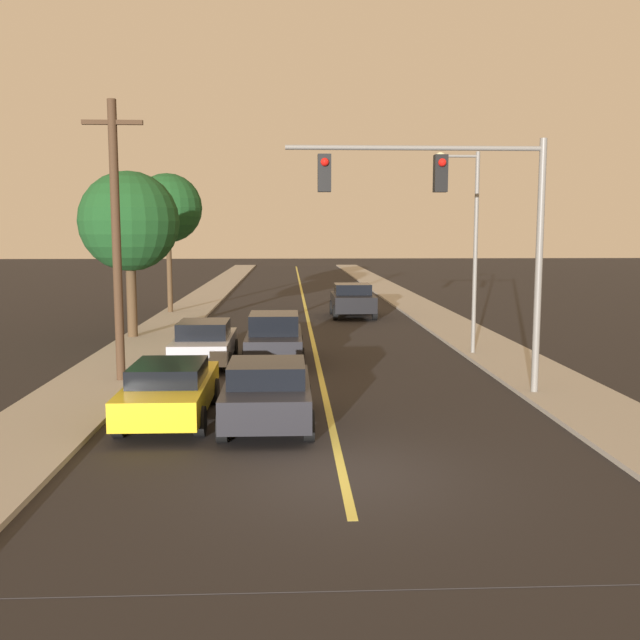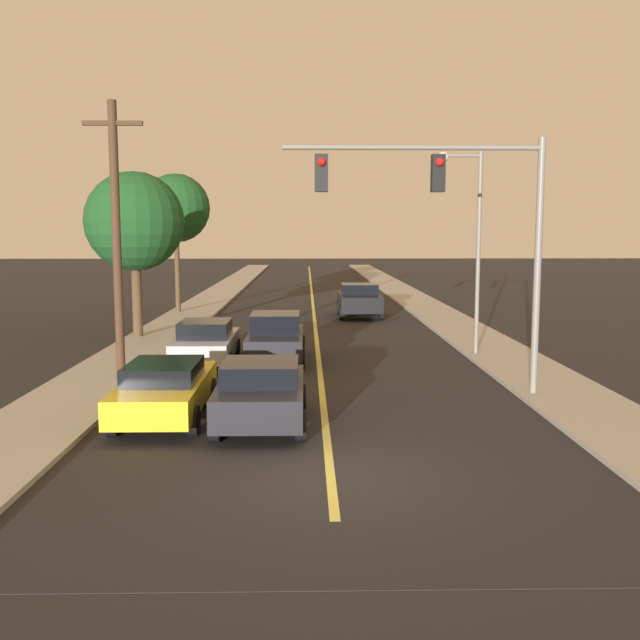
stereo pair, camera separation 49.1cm
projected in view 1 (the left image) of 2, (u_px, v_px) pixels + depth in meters
The scene contains 14 objects.
ground_plane at pixel (343, 475), 12.28m from camera, with size 200.00×200.00×0.00m, color black.
road_surface at pixel (302, 294), 47.97m from camera, with size 9.89×80.00×0.01m.
sidewalk_left at pixel (210, 293), 47.69m from camera, with size 2.50×80.00×0.12m.
sidewalk_right at pixel (394, 293), 48.23m from camera, with size 2.50×80.00×0.12m.
car_near_lane_front at pixel (267, 392), 15.27m from camera, with size 1.94×3.80×1.43m.
car_near_lane_second at pixel (274, 338), 22.79m from camera, with size 1.87×4.17×1.60m.
car_outer_lane_front at pixel (170, 389), 15.81m from camera, with size 1.86×4.44×1.31m.
car_outer_lane_second at pixel (205, 342), 22.32m from camera, with size 1.86×4.12×1.41m.
car_far_oncoming at pixel (353, 300), 34.93m from camera, with size 2.10×3.94×1.63m.
traffic_signal_mast at pixel (457, 209), 17.52m from camera, with size 6.41×0.42×6.32m.
streetlamp_right at pixel (466, 225), 23.50m from camera, with size 1.49×0.36×6.65m.
utility_pole_left at pixel (116, 237), 19.15m from camera, with size 1.60×0.24×7.51m.
tree_left_near at pixel (129, 222), 27.18m from camera, with size 3.81×3.81×6.35m.
tree_left_far at pixel (168, 208), 35.64m from camera, with size 3.44×3.44×6.95m.
Camera 1 is at (-0.91, -11.82, 4.17)m, focal length 40.00 mm.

